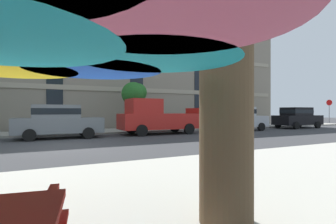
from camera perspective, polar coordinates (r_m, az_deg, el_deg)
ground_plane at (r=11.14m, az=-22.03°, el=-7.28°), size 120.00×120.00×0.00m
sidewalk_far at (r=17.89m, az=-23.68°, el=-4.29°), size 56.00×3.60×0.12m
apartment_building at (r=26.84m, az=-24.54°, el=14.27°), size 43.27×12.08×16.00m
sedan_gray at (r=14.74m, az=-23.32°, el=-1.77°), size 4.40×1.98×1.78m
pickup_red at (r=16.08m, az=-2.59°, el=-1.33°), size 5.10×2.12×2.20m
sedan_silver at (r=19.73m, az=15.40°, el=-1.29°), size 4.40×1.98×1.78m
sedan_black at (r=24.60m, az=26.89°, el=-1.02°), size 4.40×1.98×1.78m
stop_sign at (r=35.44m, az=32.33°, el=0.81°), size 0.07×0.68×2.82m
street_tree_middle at (r=18.97m, az=-7.54°, el=4.09°), size 1.85×1.86×3.60m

